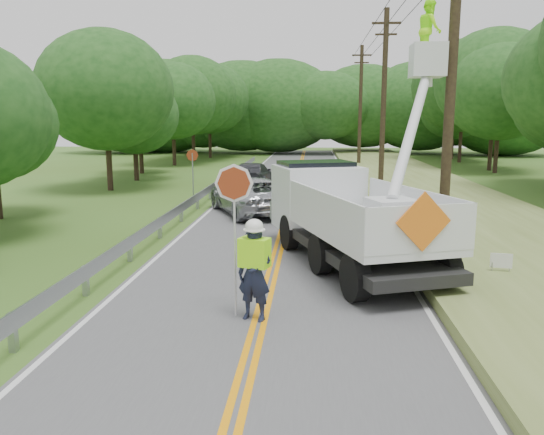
{
  "coord_description": "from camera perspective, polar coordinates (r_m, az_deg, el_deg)",
  "views": [
    {
      "loc": [
        0.99,
        -7.3,
        3.95
      ],
      "look_at": [
        0.0,
        6.0,
        1.5
      ],
      "focal_mm": 35.26,
      "sensor_mm": 36.0,
      "label": 1
    }
  ],
  "objects": [
    {
      "name": "yard_sign",
      "position": [
        14.21,
        23.27,
        -4.37
      ],
      "size": [
        0.51,
        0.11,
        0.74
      ],
      "color": "white",
      "rests_on": "ground"
    },
    {
      "name": "flagger",
      "position": [
        10.53,
        -1.95,
        -5.21
      ],
      "size": [
        1.19,
        0.64,
        3.09
      ],
      "color": "#191E33",
      "rests_on": "road"
    },
    {
      "name": "tall_grass_verge",
      "position": [
        22.48,
        19.97,
        0.05
      ],
      "size": [
        7.0,
        96.0,
        0.3
      ],
      "primitive_type": "cube",
      "color": "#5F6E30",
      "rests_on": "ground"
    },
    {
      "name": "treeline_left",
      "position": [
        39.21,
        -12.95,
        12.35
      ],
      "size": [
        9.2,
        53.39,
        9.88
      ],
      "color": "#332319",
      "rests_on": "ground"
    },
    {
      "name": "utility_poles",
      "position": [
        24.68,
        13.99,
        13.18
      ],
      "size": [
        1.6,
        43.3,
        10.0
      ],
      "color": "black",
      "rests_on": "ground"
    },
    {
      "name": "treeline_horizon",
      "position": [
        63.65,
        2.74,
        11.8
      ],
      "size": [
        57.65,
        15.07,
        11.3
      ],
      "color": "#1A4617",
      "rests_on": "ground"
    },
    {
      "name": "road",
      "position": [
        21.68,
        1.58,
        -0.06
      ],
      "size": [
        7.2,
        96.0,
        0.03
      ],
      "color": "#515154",
      "rests_on": "ground"
    },
    {
      "name": "guardrail",
      "position": [
        23.02,
        -8.36,
        1.82
      ],
      "size": [
        0.18,
        48.0,
        0.77
      ],
      "color": "#94989C",
      "rests_on": "ground"
    },
    {
      "name": "bucket_truck",
      "position": [
        15.61,
        7.59,
        1.81
      ],
      "size": [
        5.1,
        7.94,
        7.28
      ],
      "color": "black",
      "rests_on": "road"
    },
    {
      "name": "suv_silver",
      "position": [
        22.75,
        -2.29,
        2.4
      ],
      "size": [
        4.57,
        6.05,
        1.53
      ],
      "primitive_type": "imported",
      "rotation": [
        0.0,
        0.0,
        3.57
      ],
      "color": "#AFB2B7",
      "rests_on": "road"
    },
    {
      "name": "stop_sign_permanent",
      "position": [
        25.28,
        -8.47,
        5.25
      ],
      "size": [
        0.55,
        0.06,
        2.59
      ],
      "color": "#94989C",
      "rests_on": "ground"
    },
    {
      "name": "ground",
      "position": [
        8.36,
        -3.22,
        -17.81
      ],
      "size": [
        140.0,
        140.0,
        0.0
      ],
      "primitive_type": "plane",
      "color": "#3A5118",
      "rests_on": "ground"
    },
    {
      "name": "suv_darkgrey",
      "position": [
        31.34,
        -2.1,
        4.56
      ],
      "size": [
        2.38,
        5.18,
        1.47
      ],
      "primitive_type": "imported",
      "rotation": [
        0.0,
        0.0,
        3.08
      ],
      "color": "#34363B",
      "rests_on": "road"
    }
  ]
}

